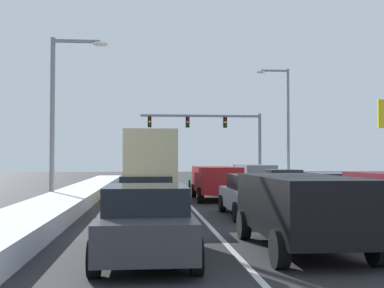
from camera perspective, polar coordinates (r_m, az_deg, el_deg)
ground_plane at (r=20.50m, az=4.94°, el=-7.51°), size 120.00×120.00×0.00m
lane_stripe_between_right_lane_and_center_lane at (r=24.67m, az=7.23°, el=-6.52°), size 0.14×43.16×0.01m
lane_stripe_between_center_lane_and_left_lane at (r=24.17m, az=-0.72°, el=-6.63°), size 0.14×43.16×0.01m
snow_bank_right_shoulder at (r=26.31m, az=18.63°, el=-5.65°), size 1.79×43.16×0.46m
snow_bank_left_shoulder at (r=24.31m, az=-13.34°, el=-5.92°), size 2.06×43.16×0.55m
sedan_navy_right_lane_second at (r=19.90m, az=16.01°, el=-5.41°), size 2.00×4.50×1.51m
sedan_white_right_lane_third at (r=26.25m, az=10.35°, el=-4.56°), size 2.00×4.50×1.51m
suv_gray_right_lane_fourth at (r=32.86m, az=7.24°, el=-3.57°), size 2.16×4.90×1.67m
suv_black_center_lane_nearest at (r=11.28m, az=12.58°, el=-6.99°), size 2.16×4.90×1.67m
sedan_silver_center_lane_second at (r=17.67m, az=7.21°, el=-5.94°), size 2.00×4.50×1.51m
suv_red_center_lane_third at (r=24.61m, az=2.78°, el=-4.18°), size 2.16×4.90×1.67m
sedan_green_center_lane_fourth at (r=31.10m, az=1.67°, el=-4.15°), size 2.00×4.50×1.51m
sedan_charcoal_left_lane_nearest at (r=10.22m, az=-5.38°, el=-8.99°), size 2.00×4.50×1.51m
sedan_tan_left_lane_second at (r=16.37m, az=-5.39°, el=-6.27°), size 2.00×4.50×1.51m
box_truck_left_lane_third at (r=24.22m, az=-4.92°, el=-2.13°), size 2.53×7.20×3.36m
sedan_navy_left_lane_fourth at (r=31.74m, az=-5.22°, el=-4.09°), size 2.00×4.50×1.51m
traffic_light_gantry at (r=44.16m, az=3.07°, el=1.71°), size 10.94×0.47×6.20m
street_lamp_right_mid at (r=39.40m, az=10.69°, el=3.18°), size 2.66×0.36×9.22m
street_lamp_left_mid at (r=23.75m, az=-15.07°, el=4.62°), size 2.66×0.36×7.76m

